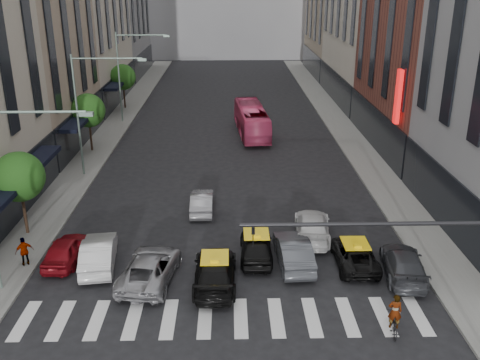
{
  "coord_description": "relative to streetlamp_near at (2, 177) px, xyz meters",
  "views": [
    {
      "loc": [
        0.15,
        -18.61,
        14.29
      ],
      "look_at": [
        0.71,
        8.33,
        4.0
      ],
      "focal_mm": 40.0,
      "sensor_mm": 36.0,
      "label": 1
    }
  ],
  "objects": [
    {
      "name": "ground",
      "position": [
        10.04,
        -4.0,
        -5.9
      ],
      "size": [
        160.0,
        160.0,
        0.0
      ],
      "primitive_type": "plane",
      "color": "black",
      "rests_on": "ground"
    },
    {
      "name": "sidewalk_left",
      "position": [
        -1.46,
        26.0,
        -5.83
      ],
      "size": [
        3.0,
        96.0,
        0.15
      ],
      "primitive_type": "cube",
      "color": "slate",
      "rests_on": "ground"
    },
    {
      "name": "sidewalk_right",
      "position": [
        21.54,
        26.0,
        -5.83
      ],
      "size": [
        3.0,
        96.0,
        0.15
      ],
      "primitive_type": "cube",
      "color": "slate",
      "rests_on": "ground"
    },
    {
      "name": "building_left_b",
      "position": [
        -6.96,
        24.0,
        6.1
      ],
      "size": [
        8.0,
        16.0,
        24.0
      ],
      "primitive_type": "cube",
      "color": "tan",
      "rests_on": "ground"
    },
    {
      "name": "tree_near",
      "position": [
        -1.76,
        6.0,
        -2.25
      ],
      "size": [
        2.88,
        2.88,
        4.95
      ],
      "color": "black",
      "rests_on": "sidewalk_left"
    },
    {
      "name": "tree_mid",
      "position": [
        -1.76,
        22.0,
        -2.25
      ],
      "size": [
        2.88,
        2.88,
        4.95
      ],
      "color": "black",
      "rests_on": "sidewalk_left"
    },
    {
      "name": "tree_far",
      "position": [
        -1.76,
        38.0,
        -2.25
      ],
      "size": [
        2.88,
        2.88,
        4.95
      ],
      "color": "black",
      "rests_on": "sidewalk_left"
    },
    {
      "name": "streetlamp_near",
      "position": [
        0.0,
        0.0,
        0.0
      ],
      "size": [
        5.38,
        0.25,
        9.0
      ],
      "color": "gray",
      "rests_on": "sidewalk_left"
    },
    {
      "name": "streetlamp_mid",
      "position": [
        0.0,
        16.0,
        0.0
      ],
      "size": [
        5.38,
        0.25,
        9.0
      ],
      "color": "gray",
      "rests_on": "sidewalk_left"
    },
    {
      "name": "streetlamp_far",
      "position": [
        0.0,
        32.0,
        0.0
      ],
      "size": [
        5.38,
        0.25,
        9.0
      ],
      "color": "gray",
      "rests_on": "sidewalk_left"
    },
    {
      "name": "traffic_signal",
      "position": [
        17.74,
        -5.0,
        -1.43
      ],
      "size": [
        10.1,
        0.2,
        6.0
      ],
      "color": "black",
      "rests_on": "ground"
    },
    {
      "name": "liberty_sign",
      "position": [
        22.64,
        16.0,
        0.1
      ],
      "size": [
        0.3,
        0.7,
        4.0
      ],
      "color": "red",
      "rests_on": "ground"
    },
    {
      "name": "car_red",
      "position": [
        1.43,
        2.76,
        -5.22
      ],
      "size": [
        1.79,
        4.11,
        1.38
      ],
      "primitive_type": "imported",
      "rotation": [
        0.0,
        0.0,
        3.1
      ],
      "color": "maroon",
      "rests_on": "ground"
    },
    {
      "name": "car_white_front",
      "position": [
        3.31,
        2.27,
        -5.14
      ],
      "size": [
        2.22,
        4.82,
        1.53
      ],
      "primitive_type": "imported",
      "rotation": [
        0.0,
        0.0,
        3.27
      ],
      "color": "silver",
      "rests_on": "ground"
    },
    {
      "name": "car_silver",
      "position": [
        6.19,
        0.75,
        -5.18
      ],
      "size": [
        3.07,
        5.46,
        1.44
      ],
      "primitive_type": "imported",
      "rotation": [
        0.0,
        0.0,
        3.01
      ],
      "color": "gray",
      "rests_on": "ground"
    },
    {
      "name": "taxi_left",
      "position": [
        9.44,
        0.33,
        -5.16
      ],
      "size": [
        2.12,
        5.14,
        1.49
      ],
      "primitive_type": "imported",
      "rotation": [
        0.0,
        0.0,
        3.13
      ],
      "color": "black",
      "rests_on": "ground"
    },
    {
      "name": "taxi_center",
      "position": [
        11.6,
        2.92,
        -5.17
      ],
      "size": [
        1.81,
        4.32,
        1.46
      ],
      "primitive_type": "imported",
      "rotation": [
        0.0,
        0.0,
        3.12
      ],
      "color": "black",
      "rests_on": "ground"
    },
    {
      "name": "car_grey_mid",
      "position": [
        13.52,
        2.24,
        -5.14
      ],
      "size": [
        1.89,
        4.73,
        1.53
      ],
      "primitive_type": "imported",
      "rotation": [
        0.0,
        0.0,
        3.2
      ],
      "color": "#3F4147",
      "rests_on": "ground"
    },
    {
      "name": "taxi_right",
      "position": [
        16.74,
        2.13,
        -5.29
      ],
      "size": [
        2.09,
        4.45,
        1.23
      ],
      "primitive_type": "imported",
      "rotation": [
        0.0,
        0.0,
        3.13
      ],
      "color": "black",
      "rests_on": "ground"
    },
    {
      "name": "car_grey_curb",
      "position": [
        18.98,
        0.95,
        -5.22
      ],
      "size": [
        2.55,
        4.95,
        1.37
      ],
      "primitive_type": "imported",
      "rotation": [
        0.0,
        0.0,
        3.0
      ],
      "color": "#383A3F",
      "rests_on": "ground"
    },
    {
      "name": "car_row2_left",
      "position": [
        8.4,
        9.14,
        -5.24
      ],
      "size": [
        1.44,
        4.06,
        1.33
      ],
      "primitive_type": "imported",
      "rotation": [
        0.0,
        0.0,
        3.15
      ],
      "color": "#939398",
      "rests_on": "ground"
    },
    {
      "name": "car_row2_right",
      "position": [
        14.97,
        5.32,
        -5.18
      ],
      "size": [
        2.6,
        5.17,
        1.44
      ],
      "primitive_type": "imported",
      "rotation": [
        0.0,
        0.0,
        3.02
      ],
      "color": "silver",
      "rests_on": "ground"
    },
    {
      "name": "bus",
      "position": [
        12.33,
        27.12,
        -4.48
      ],
      "size": [
        3.21,
        10.4,
        2.85
      ],
      "primitive_type": "imported",
      "rotation": [
        0.0,
        0.0,
        3.22
      ],
      "color": "#CA3B66",
      "rests_on": "ground"
    },
    {
      "name": "motorcycle",
      "position": [
        17.14,
        -3.66,
        -5.48
      ],
      "size": [
        0.77,
        1.68,
        0.85
      ],
      "primitive_type": "imported",
      "rotation": [
        0.0,
        0.0,
        3.01
      ],
      "color": "black",
      "rests_on": "ground"
    },
    {
      "name": "rider",
      "position": [
        17.14,
        -3.66,
        -4.25
      ],
      "size": [
        0.63,
        0.46,
        1.62
      ],
      "primitive_type": "imported",
      "rotation": [
        0.0,
        0.0,
        3.01
      ],
      "color": "gray",
      "rests_on": "motorcycle"
    },
    {
      "name": "pedestrian_far",
      "position": [
        -0.49,
        2.18,
        -4.96
      ],
      "size": [
        0.99,
        0.82,
        1.58
      ],
      "primitive_type": "imported",
      "rotation": [
        0.0,
        0.0,
        3.7
      ],
      "color": "gray",
      "rests_on": "sidewalk_left"
    }
  ]
}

